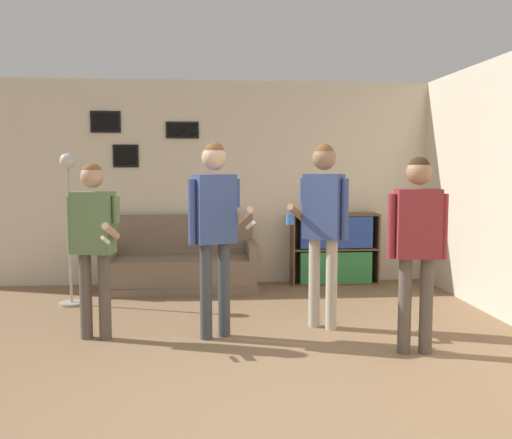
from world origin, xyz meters
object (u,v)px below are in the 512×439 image
at_px(couch, 182,266).
at_px(floor_lamp, 69,212).
at_px(person_spectator_near_bookshelf, 417,234).
at_px(bookshelf, 335,249).
at_px(person_player_foreground_center, 215,217).
at_px(person_player_foreground_left, 93,233).
at_px(person_watcher_holding_cup, 323,214).

height_order(couch, floor_lamp, floor_lamp).
xyz_separation_m(floor_lamp, person_spectator_near_bookshelf, (3.29, -1.97, -0.05)).
relative_size(couch, bookshelf, 1.65).
height_order(person_player_foreground_center, person_spectator_near_bookshelf, person_player_foreground_center).
bearing_deg(person_player_foreground_left, person_spectator_near_bookshelf, -12.88).
bearing_deg(person_spectator_near_bookshelf, floor_lamp, 149.14).
xyz_separation_m(person_player_foreground_center, person_watcher_holding_cup, (1.04, 0.23, -0.00)).
height_order(bookshelf, person_player_foreground_center, person_player_foreground_center).
distance_m(bookshelf, person_spectator_near_bookshelf, 2.92).
bearing_deg(person_player_foreground_center, person_watcher_holding_cup, 12.44).
relative_size(couch, person_watcher_holding_cup, 1.07).
xyz_separation_m(floor_lamp, person_watcher_holding_cup, (2.66, -1.16, 0.05)).
relative_size(person_watcher_holding_cup, person_spectator_near_bookshelf, 1.08).
relative_size(bookshelf, floor_lamp, 0.68).
distance_m(couch, person_player_foreground_left, 2.26).
bearing_deg(person_spectator_near_bookshelf, person_watcher_holding_cup, 127.89).
distance_m(bookshelf, floor_lamp, 3.42).
bearing_deg(bookshelf, person_player_foreground_left, -140.50).
bearing_deg(floor_lamp, person_watcher_holding_cup, -23.54).
xyz_separation_m(bookshelf, person_player_foreground_left, (-2.71, -2.24, 0.51)).
height_order(floor_lamp, person_spectator_near_bookshelf, floor_lamp).
bearing_deg(bookshelf, couch, -174.60).
bearing_deg(person_player_foreground_center, bookshelf, 54.67).
bearing_deg(couch, person_spectator_near_bookshelf, -52.26).
relative_size(bookshelf, person_player_foreground_left, 0.72).
xyz_separation_m(floor_lamp, person_player_foreground_left, (0.53, -1.33, -0.09)).
relative_size(person_player_foreground_center, person_spectator_near_bookshelf, 1.08).
bearing_deg(couch, person_player_foreground_center, -79.18).
bearing_deg(person_watcher_holding_cup, person_spectator_near_bookshelf, -52.11).
distance_m(person_player_foreground_center, person_watcher_holding_cup, 1.07).
xyz_separation_m(floor_lamp, person_player_foreground_center, (1.62, -1.39, 0.05)).
relative_size(bookshelf, person_spectator_near_bookshelf, 0.70).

